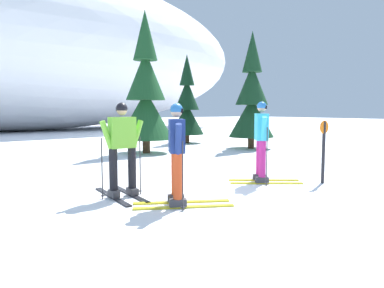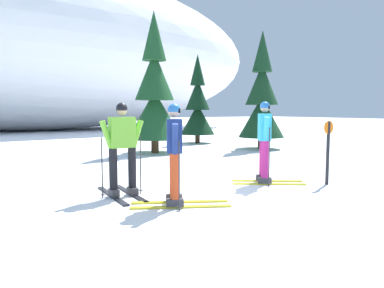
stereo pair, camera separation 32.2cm
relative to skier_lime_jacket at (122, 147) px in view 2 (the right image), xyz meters
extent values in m
plane|color=white|center=(1.27, -0.30, -0.91)|extent=(120.00, 120.00, 0.00)
cube|color=black|center=(-0.17, 0.10, -0.89)|extent=(0.19, 1.64, 0.03)
cube|color=black|center=(0.18, 0.08, -0.89)|extent=(0.19, 1.64, 0.03)
cube|color=#38383D|center=(-0.18, 0.00, -0.82)|extent=(0.16, 0.29, 0.12)
cube|color=#38383D|center=(0.18, -0.02, -0.82)|extent=(0.16, 0.29, 0.12)
cylinder|color=black|center=(-0.18, 0.00, -0.38)|extent=(0.15, 0.15, 0.75)
cylinder|color=black|center=(0.18, -0.02, -0.38)|extent=(0.15, 0.15, 0.75)
cube|color=#75C638|center=(0.00, -0.01, 0.27)|extent=(0.46, 0.26, 0.56)
cylinder|color=#75C638|center=(-0.28, 0.01, 0.21)|extent=(0.28, 0.11, 0.58)
cylinder|color=#75C638|center=(0.28, -0.02, 0.21)|extent=(0.28, 0.11, 0.58)
sphere|color=tan|center=(0.00, -0.01, 0.68)|extent=(0.19, 0.19, 0.19)
sphere|color=black|center=(0.00, -0.01, 0.71)|extent=(0.21, 0.21, 0.21)
cube|color=black|center=(0.00, 0.07, 0.69)|extent=(0.15, 0.04, 0.07)
cylinder|color=#2D2D33|center=(-0.36, 0.07, -0.36)|extent=(0.02, 0.02, 1.10)
cylinder|color=#2D2D33|center=(-0.36, 0.07, -0.85)|extent=(0.07, 0.07, 0.01)
cylinder|color=#2D2D33|center=(0.37, 0.03, -0.36)|extent=(0.02, 0.02, 1.10)
cylinder|color=#2D2D33|center=(0.37, 0.03, -0.85)|extent=(0.07, 0.07, 0.01)
cube|color=gold|center=(0.64, -0.96, -0.89)|extent=(1.51, 0.84, 0.03)
cube|color=gold|center=(0.50, -1.25, -0.89)|extent=(1.51, 0.84, 0.03)
cube|color=#38383D|center=(0.56, -0.92, -0.82)|extent=(0.31, 0.25, 0.12)
cube|color=#38383D|center=(0.41, -1.21, -0.82)|extent=(0.31, 0.25, 0.12)
cylinder|color=#DB471E|center=(0.56, -0.92, -0.39)|extent=(0.15, 0.15, 0.74)
cylinder|color=#DB471E|center=(0.41, -1.21, -0.39)|extent=(0.15, 0.15, 0.74)
cube|color=navy|center=(0.48, -1.06, 0.26)|extent=(0.40, 0.48, 0.55)
cylinder|color=navy|center=(0.60, -0.84, 0.19)|extent=(0.21, 0.29, 0.58)
cylinder|color=navy|center=(0.36, -1.29, 0.19)|extent=(0.21, 0.29, 0.58)
sphere|color=beige|center=(0.48, -1.06, 0.65)|extent=(0.19, 0.19, 0.19)
sphere|color=#2366B2|center=(0.48, -1.06, 0.68)|extent=(0.21, 0.21, 0.21)
cube|color=black|center=(0.55, -1.10, 0.66)|extent=(0.10, 0.15, 0.07)
cylinder|color=#2D2D33|center=(0.69, -0.78, -0.36)|extent=(0.02, 0.02, 1.10)
cylinder|color=#2D2D33|center=(0.69, -0.78, -0.85)|extent=(0.07, 0.07, 0.01)
cylinder|color=#2D2D33|center=(0.38, -1.40, -0.36)|extent=(0.02, 0.02, 1.10)
cylinder|color=#2D2D33|center=(0.38, -1.40, -0.85)|extent=(0.07, 0.07, 0.01)
cube|color=gold|center=(3.23, -0.39, -0.89)|extent=(1.32, 0.99, 0.03)
cube|color=gold|center=(3.03, -0.67, -0.89)|extent=(1.32, 0.99, 0.03)
cube|color=#38383D|center=(3.15, -0.33, -0.82)|extent=(0.31, 0.28, 0.12)
cube|color=#38383D|center=(2.95, -0.61, -0.82)|extent=(0.31, 0.28, 0.12)
cylinder|color=#B7237A|center=(3.15, -0.33, -0.37)|extent=(0.15, 0.15, 0.78)
cylinder|color=#B7237A|center=(2.95, -0.61, -0.37)|extent=(0.15, 0.15, 0.78)
cube|color=#33B7D6|center=(3.05, -0.47, 0.31)|extent=(0.45, 0.49, 0.58)
cylinder|color=#33B7D6|center=(3.20, -0.25, 0.25)|extent=(0.24, 0.28, 0.58)
cylinder|color=#33B7D6|center=(2.89, -0.68, 0.25)|extent=(0.24, 0.28, 0.58)
sphere|color=tan|center=(3.05, -0.47, 0.72)|extent=(0.19, 0.19, 0.19)
sphere|color=#2366B2|center=(3.05, -0.47, 0.75)|extent=(0.21, 0.21, 0.21)
cube|color=black|center=(3.11, -0.52, 0.73)|extent=(0.12, 0.14, 0.07)
cylinder|color=#2D2D33|center=(3.31, -0.21, -0.29)|extent=(0.02, 0.02, 1.23)
cylinder|color=#2D2D33|center=(3.31, -0.21, -0.85)|extent=(0.07, 0.07, 0.01)
cylinder|color=#2D2D33|center=(2.89, -0.79, -0.29)|extent=(0.02, 0.02, 1.23)
cylinder|color=#2D2D33|center=(2.89, -0.79, -0.85)|extent=(0.07, 0.07, 0.01)
cylinder|color=#47301E|center=(3.60, 5.86, -0.56)|extent=(0.28, 0.28, 0.70)
cone|color=#194723|center=(3.60, 5.86, 0.50)|extent=(1.99, 1.99, 1.78)
cone|color=#194723|center=(3.60, 5.86, 1.93)|extent=(1.43, 1.43, 1.78)
cone|color=#194723|center=(3.60, 5.86, 3.35)|extent=(0.88, 0.88, 1.78)
cylinder|color=#47301E|center=(7.12, 8.36, -0.62)|extent=(0.23, 0.23, 0.57)
cone|color=black|center=(7.12, 8.36, 0.24)|extent=(1.62, 1.62, 1.45)
cone|color=black|center=(7.12, 8.36, 1.40)|extent=(1.17, 1.17, 1.45)
cone|color=black|center=(7.12, 8.36, 2.56)|extent=(0.71, 0.71, 1.45)
cylinder|color=#47301E|center=(7.90, 4.81, -0.59)|extent=(0.26, 0.26, 0.64)
cone|color=#14381E|center=(7.90, 4.81, 0.39)|extent=(1.83, 1.83, 1.64)
cone|color=#14381E|center=(7.90, 4.81, 1.71)|extent=(1.32, 1.32, 1.64)
cone|color=#14381E|center=(7.90, 4.81, 3.02)|extent=(0.81, 0.81, 1.64)
ellipsoid|color=white|center=(2.37, 24.18, 5.26)|extent=(38.54, 16.48, 12.33)
cylinder|color=black|center=(4.08, -1.31, -0.24)|extent=(0.07, 0.07, 1.34)
cylinder|color=orange|center=(4.08, -1.31, 0.31)|extent=(0.28, 0.02, 0.28)
camera|label=1|loc=(-2.75, -6.10, 0.68)|focal=34.31mm
camera|label=2|loc=(-2.48, -6.28, 0.68)|focal=34.31mm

